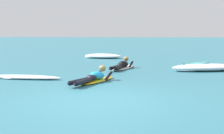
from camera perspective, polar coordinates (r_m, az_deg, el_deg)
name	(u,v)px	position (r m, az deg, el deg)	size (l,w,h in m)	color
ground_plane	(122,61)	(17.97, 1.70, 0.99)	(120.00, 120.00, 0.00)	#2D6B7A
surfer_near	(95,78)	(10.75, -2.99, -1.84)	(1.26, 2.49, 0.53)	yellow
surfer_far	(123,66)	(14.44, 1.80, 0.21)	(1.14, 2.51, 0.54)	white
drifting_surfboard	(195,63)	(16.90, 14.00, 0.58)	(1.92, 2.02, 0.16)	#2DB2D1
whitewater_front	(206,68)	(14.30, 15.76, -0.09)	(3.09, 1.72, 0.28)	white
whitewater_mid_left	(103,56)	(19.93, -1.53, 1.86)	(2.38, 1.46, 0.26)	white
whitewater_mid_right	(25,77)	(11.85, -14.62, -1.68)	(2.63, 0.77, 0.13)	white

